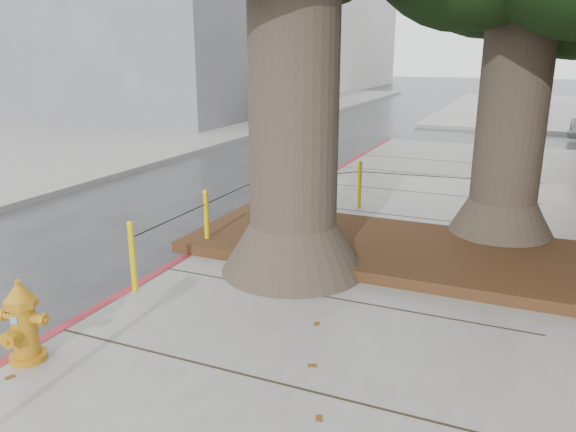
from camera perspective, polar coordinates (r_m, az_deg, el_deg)
name	(u,v)px	position (r m, az deg, el deg)	size (l,w,h in m)	color
ground	(215,381)	(5.85, -7.43, -16.26)	(140.00, 140.00, 0.00)	#28282B
sidewalk_opposite	(16,142)	(22.06, -25.95, 6.77)	(14.00, 60.00, 0.15)	slate
curb_red	(185,262)	(8.68, -10.42, -4.58)	(0.14, 26.00, 0.16)	maroon
planter_bed	(396,249)	(8.76, 10.90, -3.32)	(6.40, 2.60, 0.16)	black
building_far_white	(306,0)	(53.13, 1.86, 21.10)	(12.00, 18.00, 15.00)	silver
bollard_ring	(301,203)	(9.57, 1.33, 1.38)	(3.79, 5.39, 0.95)	gold
fire_hydrant	(23,322)	(6.22, -25.31, -9.70)	(0.46, 0.43, 0.86)	#BF7B13
car_dark	(291,110)	(24.96, 0.28, 10.74)	(1.90, 4.67, 1.36)	black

